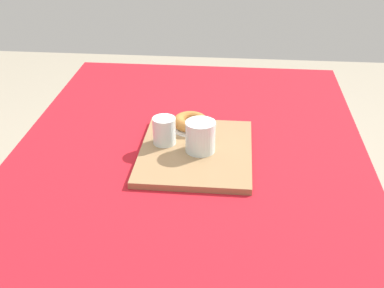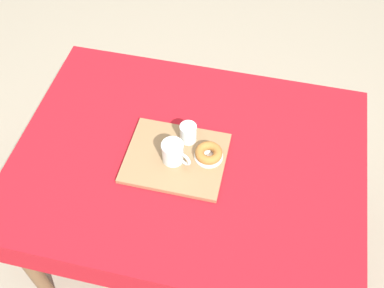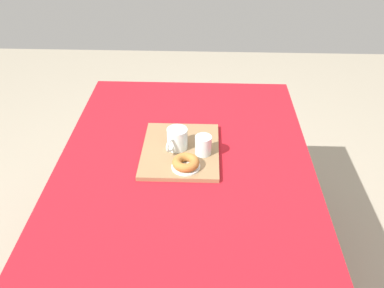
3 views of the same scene
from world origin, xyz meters
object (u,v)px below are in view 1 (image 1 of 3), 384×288
dining_table (190,174)px  sugar_donut_left (190,122)px  serving_tray (196,152)px  donut_plate_left (190,128)px  tea_mug_left (201,137)px  water_glass_near (164,132)px

dining_table → sugar_donut_left: 0.16m
serving_tray → sugar_donut_left: sugar_donut_left is taller
dining_table → sugar_donut_left: bearing=5.4°
donut_plate_left → dining_table: bearing=-174.6°
dining_table → sugar_donut_left: (0.08, 0.01, 0.14)m
dining_table → serving_tray: bearing=-155.3°
tea_mug_left → donut_plate_left: bearing=18.0°
water_glass_near → sugar_donut_left: bearing=-34.5°
serving_tray → donut_plate_left: donut_plate_left is taller
serving_tray → dining_table: bearing=24.7°
dining_table → donut_plate_left: (0.08, 0.01, 0.12)m
serving_tray → water_glass_near: (0.03, 0.10, 0.05)m
tea_mug_left → dining_table: bearing=34.6°
serving_tray → sugar_donut_left: bearing=12.7°
dining_table → water_glass_near: size_ratio=17.23×
serving_tray → donut_plate_left: 0.13m
dining_table → donut_plate_left: size_ratio=12.27×
sugar_donut_left → tea_mug_left: bearing=-162.0°
tea_mug_left → donut_plate_left: tea_mug_left is taller
serving_tray → tea_mug_left: tea_mug_left is taller
dining_table → donut_plate_left: bearing=5.4°
serving_tray → donut_plate_left: bearing=12.7°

